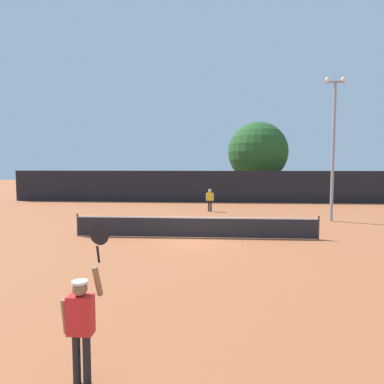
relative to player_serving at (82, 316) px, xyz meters
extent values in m
plane|color=#9E5633|center=(1.08, 10.76, -1.08)|extent=(120.00, 120.00, 0.00)
cube|color=#232328|center=(1.08, 10.76, -0.60)|extent=(11.16, 0.03, 0.91)
cube|color=white|center=(1.08, 10.76, -0.15)|extent=(11.16, 0.04, 0.06)
cylinder|color=#333338|center=(-4.50, 10.76, -0.54)|extent=(0.08, 0.08, 1.07)
cylinder|color=#333338|center=(6.66, 10.76, -0.54)|extent=(0.08, 0.08, 1.07)
cube|color=black|center=(1.08, 26.09, 0.34)|extent=(35.54, 0.12, 2.84)
cube|color=red|center=(-0.01, -0.01, 0.03)|extent=(0.38, 0.22, 0.60)
sphere|color=#8C6647|center=(-0.01, -0.01, 0.43)|extent=(0.23, 0.23, 0.23)
cylinder|color=white|center=(-0.01, -0.01, 0.53)|extent=(0.24, 0.24, 0.04)
cylinder|color=black|center=(-0.09, -0.01, -0.67)|extent=(0.12, 0.12, 0.81)
cylinder|color=black|center=(0.07, -0.01, -0.67)|extent=(0.12, 0.12, 0.81)
cylinder|color=#8C6647|center=(-0.25, -0.01, 0.00)|extent=(0.09, 0.17, 0.57)
cylinder|color=#8C6647|center=(0.23, 0.07, 0.53)|extent=(0.09, 0.32, 0.55)
cylinder|color=black|center=(0.23, 0.13, 0.92)|extent=(0.04, 0.11, 0.28)
ellipsoid|color=black|center=(0.23, 0.19, 1.21)|extent=(0.30, 0.13, 0.36)
cube|color=yellow|center=(1.61, 19.81, 0.01)|extent=(0.38, 0.22, 0.59)
sphere|color=beige|center=(1.61, 19.81, 0.41)|extent=(0.22, 0.22, 0.22)
cylinder|color=white|center=(1.61, 19.81, 0.50)|extent=(0.24, 0.24, 0.04)
cylinder|color=black|center=(1.53, 19.81, -0.68)|extent=(0.12, 0.12, 0.79)
cylinder|color=black|center=(1.69, 19.81, -0.68)|extent=(0.12, 0.12, 0.79)
cylinder|color=beige|center=(1.37, 19.81, -0.02)|extent=(0.09, 0.17, 0.56)
cylinder|color=beige|center=(1.85, 19.81, -0.02)|extent=(0.09, 0.16, 0.56)
sphere|color=#CCE033|center=(3.14, 9.26, -1.04)|extent=(0.07, 0.07, 0.07)
cylinder|color=gray|center=(8.95, 16.04, 2.99)|extent=(0.18, 0.18, 8.14)
cube|color=gray|center=(8.95, 16.04, 7.12)|extent=(1.10, 0.10, 0.10)
sphere|color=#F2EDCC|center=(8.50, 16.04, 7.25)|extent=(0.28, 0.28, 0.28)
sphere|color=#F2EDCC|center=(9.40, 16.04, 7.25)|extent=(0.28, 0.28, 0.28)
cylinder|color=brown|center=(6.33, 30.83, 0.12)|extent=(0.56, 0.56, 2.40)
sphere|color=#235123|center=(6.33, 30.83, 3.62)|extent=(6.12, 6.12, 6.12)
cube|color=black|center=(-2.29, 32.40, -0.48)|extent=(1.93, 4.22, 0.90)
cube|color=#2D333D|center=(-2.29, 32.10, 0.29)|extent=(1.72, 2.21, 0.64)
cylinder|color=black|center=(-3.14, 33.80, -0.78)|extent=(0.22, 0.60, 0.60)
cylinder|color=black|center=(-1.44, 33.80, -0.78)|extent=(0.22, 0.60, 0.60)
cylinder|color=black|center=(-3.14, 31.00, -0.78)|extent=(0.22, 0.60, 0.60)
cylinder|color=black|center=(-1.44, 31.00, -0.78)|extent=(0.22, 0.60, 0.60)
cube|color=black|center=(7.91, 32.74, -0.48)|extent=(2.10, 4.29, 0.90)
cube|color=#2D333D|center=(7.91, 32.44, 0.29)|extent=(1.80, 2.28, 0.64)
cylinder|color=black|center=(7.06, 34.14, -0.78)|extent=(0.22, 0.60, 0.60)
cylinder|color=black|center=(8.76, 34.14, -0.78)|extent=(0.22, 0.60, 0.60)
cylinder|color=black|center=(7.06, 31.34, -0.78)|extent=(0.22, 0.60, 0.60)
cylinder|color=black|center=(8.76, 31.34, -0.78)|extent=(0.22, 0.60, 0.60)
cube|color=navy|center=(10.84, 32.91, -0.48)|extent=(2.35, 4.38, 0.90)
cube|color=#2D333D|center=(10.84, 32.61, 0.29)|extent=(1.93, 2.37, 0.64)
cylinder|color=black|center=(9.99, 34.31, -0.78)|extent=(0.22, 0.60, 0.60)
cylinder|color=black|center=(11.69, 34.31, -0.78)|extent=(0.22, 0.60, 0.60)
cylinder|color=black|center=(9.99, 31.51, -0.78)|extent=(0.22, 0.60, 0.60)
cylinder|color=black|center=(11.69, 31.51, -0.78)|extent=(0.22, 0.60, 0.60)
camera|label=1|loc=(2.01, -4.88, 2.28)|focal=32.09mm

